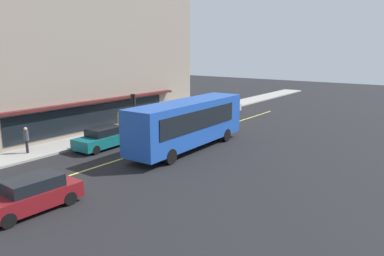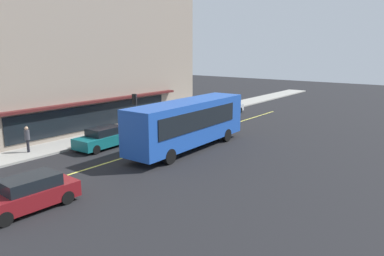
% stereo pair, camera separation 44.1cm
% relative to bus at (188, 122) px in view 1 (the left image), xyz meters
% --- Properties ---
extents(ground, '(120.00, 120.00, 0.00)m').
position_rel_bus_xyz_m(ground, '(0.67, 2.09, -1.99)').
color(ground, black).
extents(sidewalk, '(80.00, 2.95, 0.15)m').
position_rel_bus_xyz_m(sidewalk, '(0.67, 7.87, -1.91)').
color(sidewalk, '#9E9B93').
rests_on(sidewalk, ground).
extents(lane_centre_stripe, '(36.00, 0.16, 0.01)m').
position_rel_bus_xyz_m(lane_centre_stripe, '(0.67, 2.09, -1.98)').
color(lane_centre_stripe, '#D8D14C').
rests_on(lane_centre_stripe, ground).
extents(storefront_building, '(26.74, 12.53, 13.28)m').
position_rel_bus_xyz_m(storefront_building, '(-0.64, 15.30, 4.65)').
color(storefront_building, gray).
rests_on(storefront_building, ground).
extents(bus, '(11.20, 2.85, 3.50)m').
position_rel_bus_xyz_m(bus, '(0.00, 0.00, 0.00)').
color(bus, '#1E4CAD').
rests_on(bus, ground).
extents(traffic_light, '(0.30, 0.52, 3.20)m').
position_rel_bus_xyz_m(traffic_light, '(1.41, 6.90, 0.55)').
color(traffic_light, '#2D2D33').
rests_on(traffic_light, sidewalk).
extents(car_teal, '(4.38, 2.02, 1.52)m').
position_rel_bus_xyz_m(car_teal, '(-3.52, 5.12, -1.24)').
color(car_teal, '#14666B').
rests_on(car_teal, ground).
extents(car_silver, '(4.34, 1.93, 1.52)m').
position_rel_bus_xyz_m(car_silver, '(13.90, 5.38, -1.24)').
color(car_silver, '#B7BABF').
rests_on(car_silver, ground).
extents(car_maroon, '(4.36, 1.97, 1.52)m').
position_rel_bus_xyz_m(car_maroon, '(-12.31, -0.49, -1.24)').
color(car_maroon, maroon).
rests_on(car_maroon, ground).
extents(pedestrian_at_corner, '(0.34, 0.34, 1.80)m').
position_rel_bus_xyz_m(pedestrian_at_corner, '(-7.76, 7.90, -0.75)').
color(pedestrian_at_corner, black).
rests_on(pedestrian_at_corner, sidewalk).
extents(pedestrian_waiting, '(0.34, 0.34, 1.66)m').
position_rel_bus_xyz_m(pedestrian_waiting, '(2.38, 6.93, -0.84)').
color(pedestrian_waiting, black).
rests_on(pedestrian_waiting, sidewalk).
extents(pedestrian_mid_block, '(0.34, 0.34, 1.86)m').
position_rel_bus_xyz_m(pedestrian_mid_block, '(0.17, 7.39, -0.71)').
color(pedestrian_mid_block, black).
rests_on(pedestrian_mid_block, sidewalk).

